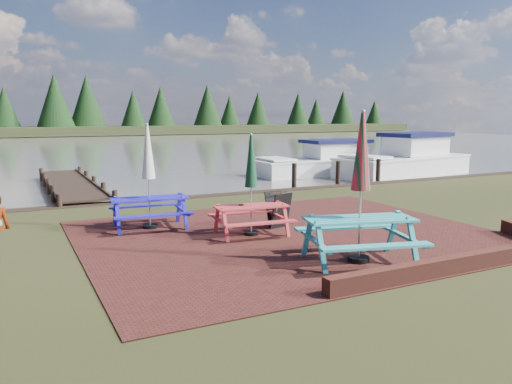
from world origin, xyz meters
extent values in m
plane|color=black|center=(0.00, 0.00, 0.00)|extent=(120.00, 120.00, 0.00)
cube|color=#351611|center=(0.00, 1.00, 0.01)|extent=(9.00, 7.50, 0.02)
cube|color=#4C1E16|center=(1.50, -2.60, 0.15)|extent=(6.00, 0.22, 0.30)
cube|color=#4E4A42|center=(0.00, 37.00, 0.00)|extent=(120.00, 60.00, 0.02)
cube|color=black|center=(0.00, 66.00, 0.50)|extent=(120.00, 10.00, 1.20)
cube|color=teal|center=(0.08, -1.36, 0.81)|extent=(2.11, 1.26, 0.04)
cube|color=teal|center=(-0.12, -2.08, 0.49)|extent=(1.98, 0.78, 0.04)
cube|color=teal|center=(0.27, -0.64, 0.49)|extent=(1.98, 0.78, 0.04)
cube|color=teal|center=(-0.75, -1.13, 0.41)|extent=(0.54, 1.68, 0.81)
cube|color=teal|center=(0.90, -1.58, 0.41)|extent=(0.54, 1.68, 0.81)
cylinder|color=black|center=(0.08, -1.36, 0.05)|extent=(0.40, 0.40, 0.11)
cylinder|color=#B2B2B7|center=(0.08, -1.36, 1.37)|extent=(0.04, 0.04, 2.75)
cone|color=red|center=(0.08, -1.36, 2.03)|extent=(0.35, 0.35, 1.37)
cube|color=#B52E33|center=(-0.78, 1.38, 0.67)|extent=(1.68, 0.80, 0.04)
cube|color=#B52E33|center=(-0.84, 0.77, 0.41)|extent=(1.64, 0.39, 0.04)
cube|color=#B52E33|center=(-0.72, 1.99, 0.41)|extent=(1.64, 0.39, 0.04)
cube|color=#B52E33|center=(-1.48, 1.46, 0.33)|extent=(0.22, 1.41, 0.67)
cube|color=#B52E33|center=(-0.08, 1.31, 0.33)|extent=(0.22, 1.41, 0.67)
cylinder|color=black|center=(-0.78, 1.38, 0.05)|extent=(0.33, 0.33, 0.09)
cylinder|color=#B2B2B7|center=(-0.78, 1.38, 1.13)|extent=(0.03, 0.03, 2.26)
cone|color=#0F3920|center=(-0.78, 1.38, 1.67)|extent=(0.29, 0.29, 1.13)
cube|color=#1D16A8|center=(-2.63, 3.08, 0.73)|extent=(1.83, 0.87, 0.04)
cube|color=#1D16A8|center=(-2.70, 2.41, 0.44)|extent=(1.79, 0.42, 0.04)
cube|color=#1D16A8|center=(-2.56, 3.74, 0.44)|extent=(1.79, 0.42, 0.04)
cube|color=#1D16A8|center=(-3.40, 3.16, 0.36)|extent=(0.24, 1.54, 0.73)
cube|color=#1D16A8|center=(-1.87, 3.00, 0.36)|extent=(0.24, 1.54, 0.73)
cylinder|color=black|center=(-2.63, 3.08, 0.05)|extent=(0.35, 0.35, 0.10)
cylinder|color=#B2B2B7|center=(-2.63, 3.08, 1.23)|extent=(0.04, 0.04, 2.46)
cone|color=beige|center=(-2.63, 3.08, 1.82)|extent=(0.31, 0.31, 1.23)
cube|color=black|center=(0.13, 1.64, 0.44)|extent=(0.57, 0.32, 0.86)
cube|color=black|center=(0.13, 1.93, 0.44)|extent=(0.57, 0.32, 0.86)
cube|color=black|center=(0.13, 1.78, 0.85)|extent=(0.53, 0.16, 0.03)
cube|color=black|center=(-3.50, 11.50, 0.12)|extent=(1.60, 9.00, 0.06)
cube|color=black|center=(-4.25, 11.50, 0.17)|extent=(0.08, 9.00, 0.08)
cube|color=black|center=(-2.75, 11.50, 0.17)|extent=(0.08, 9.00, 0.08)
cylinder|color=black|center=(-4.30, 7.00, -0.10)|extent=(0.16, 0.16, 1.00)
cylinder|color=black|center=(-2.70, 7.00, -0.10)|extent=(0.16, 0.16, 1.00)
cube|color=silver|center=(8.05, 11.67, 0.10)|extent=(6.69, 2.39, 0.89)
cube|color=silver|center=(8.05, 11.67, 0.56)|extent=(6.83, 2.44, 0.07)
cube|color=silver|center=(8.85, 11.66, 0.99)|extent=(2.82, 1.70, 0.76)
cube|color=#0E1136|center=(8.85, 11.66, 1.41)|extent=(3.22, 1.89, 0.16)
cube|color=silver|center=(5.52, 11.70, 0.67)|extent=(1.22, 1.98, 0.09)
cube|color=silver|center=(11.20, 9.49, 0.15)|extent=(7.34, 3.58, 1.08)
cube|color=silver|center=(11.20, 9.49, 0.72)|extent=(7.49, 3.65, 0.09)
cube|color=silver|center=(12.03, 9.63, 1.24)|extent=(3.20, 2.24, 0.92)
cube|color=#0E1136|center=(12.03, 9.63, 1.76)|extent=(3.65, 2.50, 0.19)
cube|color=silver|center=(8.56, 9.07, 0.86)|extent=(1.59, 2.29, 0.11)
camera|label=1|loc=(-5.57, -8.44, 2.68)|focal=35.00mm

